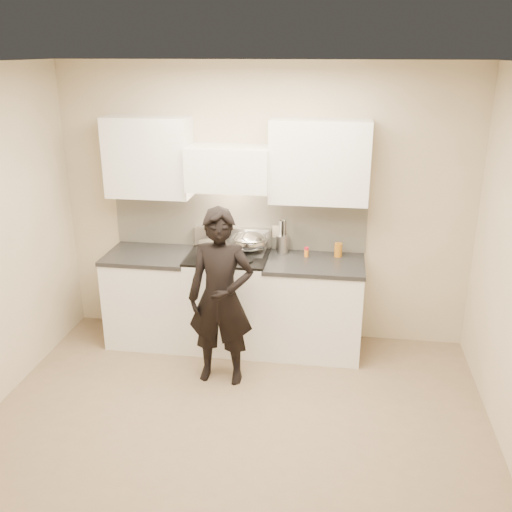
# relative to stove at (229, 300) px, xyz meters

# --- Properties ---
(ground_plane) EXTENTS (4.00, 4.00, 0.00)m
(ground_plane) POSITION_rel_stove_xyz_m (0.30, -1.42, -0.47)
(ground_plane) COLOR #867055
(room_shell) EXTENTS (4.04, 3.54, 2.70)m
(room_shell) POSITION_rel_stove_xyz_m (0.24, -1.05, 1.12)
(room_shell) COLOR beige
(room_shell) RESTS_ON ground
(stove) EXTENTS (0.76, 0.65, 0.96)m
(stove) POSITION_rel_stove_xyz_m (0.00, 0.00, 0.00)
(stove) COLOR white
(stove) RESTS_ON ground
(counter_right) EXTENTS (0.92, 0.67, 0.92)m
(counter_right) POSITION_rel_stove_xyz_m (0.83, 0.00, -0.01)
(counter_right) COLOR white
(counter_right) RESTS_ON ground
(counter_left) EXTENTS (0.82, 0.67, 0.92)m
(counter_left) POSITION_rel_stove_xyz_m (-0.78, 0.00, -0.01)
(counter_left) COLOR white
(counter_left) RESTS_ON ground
(wok) EXTENTS (0.35, 0.43, 0.28)m
(wok) POSITION_rel_stove_xyz_m (0.20, 0.10, 0.58)
(wok) COLOR #BBBBBB
(wok) RESTS_ON stove
(stock_pot) EXTENTS (0.31, 0.30, 0.15)m
(stock_pot) POSITION_rel_stove_xyz_m (-0.14, -0.14, 0.56)
(stock_pot) COLOR #BBBBBB
(stock_pot) RESTS_ON stove
(utensil_crock) EXTENTS (0.12, 0.12, 0.32)m
(utensil_crock) POSITION_rel_stove_xyz_m (0.50, 0.22, 0.54)
(utensil_crock) COLOR #BBBBBB
(utensil_crock) RESTS_ON counter_right
(spice_jar) EXTENTS (0.04, 0.04, 0.09)m
(spice_jar) POSITION_rel_stove_xyz_m (0.74, 0.12, 0.49)
(spice_jar) COLOR orange
(spice_jar) RESTS_ON counter_right
(oil_glass) EXTENTS (0.08, 0.08, 0.13)m
(oil_glass) POSITION_rel_stove_xyz_m (1.04, 0.17, 0.51)
(oil_glass) COLOR #BA7019
(oil_glass) RESTS_ON counter_right
(person) EXTENTS (0.58, 0.39, 1.57)m
(person) POSITION_rel_stove_xyz_m (0.06, -0.65, 0.31)
(person) COLOR black
(person) RESTS_ON ground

